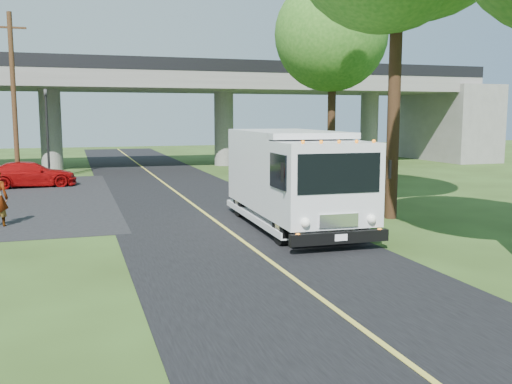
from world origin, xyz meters
name	(u,v)px	position (x,y,z in m)	size (l,w,h in m)	color
ground	(351,322)	(0.00, 0.00, 0.00)	(120.00, 120.00, 0.00)	#2B3D16
road	(217,223)	(0.00, 10.00, 0.01)	(7.00, 90.00, 0.02)	black
lane_line	(217,222)	(0.00, 10.00, 0.03)	(0.12, 90.00, 0.01)	gold
overpass	(141,103)	(0.00, 32.00, 4.56)	(54.00, 10.00, 7.30)	slate
traffic_signal	(47,124)	(-6.00, 26.00, 3.20)	(0.18, 0.22, 5.20)	black
utility_pole	(14,98)	(-7.50, 24.00, 4.59)	(1.60, 0.26, 9.00)	#472D19
tree_right_far	(338,29)	(9.21, 19.84, 8.30)	(5.77, 5.67, 10.99)	#382314
step_van	(293,176)	(2.20, 8.45, 1.73)	(3.02, 7.66, 3.18)	silver
red_sedan	(31,174)	(-6.78, 22.60, 0.66)	(1.84, 4.52, 1.31)	#9C0909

